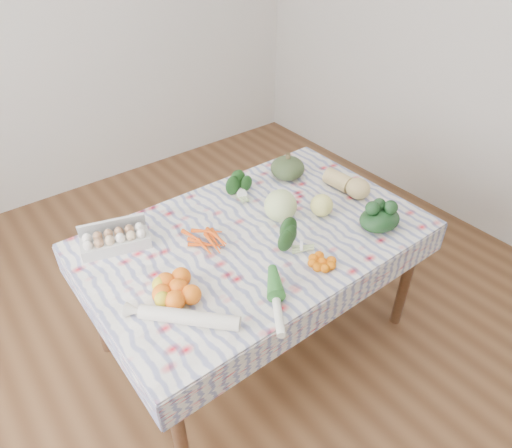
{
  "coord_description": "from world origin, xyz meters",
  "views": [
    {
      "loc": [
        -1.09,
        -1.41,
        2.16
      ],
      "look_at": [
        0.0,
        0.0,
        0.82
      ],
      "focal_mm": 32.0,
      "sensor_mm": 36.0,
      "label": 1
    }
  ],
  "objects_px": {
    "grapefruit": "(322,205)",
    "butternut_squash": "(347,182)",
    "dining_table": "(256,246)",
    "egg_carton": "(116,241)",
    "kabocha_squash": "(288,168)",
    "cabbage": "(281,206)"
  },
  "relations": [
    {
      "from": "grapefruit",
      "to": "butternut_squash",
      "type": "bearing_deg",
      "value": 14.69
    },
    {
      "from": "dining_table",
      "to": "grapefruit",
      "type": "relative_size",
      "value": 13.56
    },
    {
      "from": "egg_carton",
      "to": "kabocha_squash",
      "type": "relative_size",
      "value": 1.59
    },
    {
      "from": "kabocha_squash",
      "to": "cabbage",
      "type": "relative_size",
      "value": 1.18
    },
    {
      "from": "dining_table",
      "to": "cabbage",
      "type": "bearing_deg",
      "value": 6.45
    },
    {
      "from": "grapefruit",
      "to": "kabocha_squash",
      "type": "bearing_deg",
      "value": 74.84
    },
    {
      "from": "egg_carton",
      "to": "kabocha_squash",
      "type": "bearing_deg",
      "value": 16.41
    },
    {
      "from": "egg_carton",
      "to": "kabocha_squash",
      "type": "height_order",
      "value": "kabocha_squash"
    },
    {
      "from": "cabbage",
      "to": "butternut_squash",
      "type": "xyz_separation_m",
      "value": [
        0.46,
        -0.03,
        -0.02
      ]
    },
    {
      "from": "dining_table",
      "to": "grapefruit",
      "type": "xyz_separation_m",
      "value": [
        0.37,
        -0.08,
        0.14
      ]
    },
    {
      "from": "egg_carton",
      "to": "kabocha_squash",
      "type": "distance_m",
      "value": 1.07
    },
    {
      "from": "dining_table",
      "to": "egg_carton",
      "type": "bearing_deg",
      "value": 152.14
    },
    {
      "from": "egg_carton",
      "to": "kabocha_squash",
      "type": "xyz_separation_m",
      "value": [
        1.07,
        -0.0,
        0.02
      ]
    },
    {
      "from": "butternut_squash",
      "to": "kabocha_squash",
      "type": "bearing_deg",
      "value": 112.74
    },
    {
      "from": "butternut_squash",
      "to": "grapefruit",
      "type": "bearing_deg",
      "value": -169.24
    },
    {
      "from": "egg_carton",
      "to": "butternut_squash",
      "type": "bearing_deg",
      "value": 1.79
    },
    {
      "from": "cabbage",
      "to": "grapefruit",
      "type": "relative_size",
      "value": 1.42
    },
    {
      "from": "dining_table",
      "to": "egg_carton",
      "type": "distance_m",
      "value": 0.68
    },
    {
      "from": "kabocha_squash",
      "to": "grapefruit",
      "type": "xyz_separation_m",
      "value": [
        -0.11,
        -0.39,
        -0.01
      ]
    },
    {
      "from": "grapefruit",
      "to": "dining_table",
      "type": "bearing_deg",
      "value": 167.52
    },
    {
      "from": "butternut_squash",
      "to": "dining_table",
      "type": "bearing_deg",
      "value": 175.07
    },
    {
      "from": "cabbage",
      "to": "grapefruit",
      "type": "distance_m",
      "value": 0.22
    }
  ]
}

